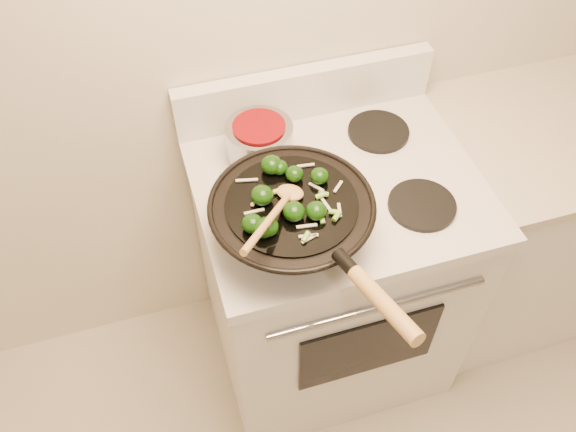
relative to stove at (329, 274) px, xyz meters
name	(u,v)px	position (x,y,z in m)	size (l,w,h in m)	color
stove	(329,274)	(0.00, 0.00, 0.00)	(0.78, 0.67, 1.08)	silver
counter_unit	(526,220)	(0.76, 0.03, -0.01)	(0.86, 0.62, 0.91)	white
wok	(293,219)	(-0.18, -0.16, 0.53)	(0.40, 0.66, 0.21)	black
stirfry	(282,199)	(-0.20, -0.15, 0.60)	(0.27, 0.27, 0.05)	black
wooden_spoon	(278,208)	(-0.22, -0.19, 0.62)	(0.21, 0.26, 0.11)	#AD8144
saucepan	(260,141)	(-0.18, 0.15, 0.52)	(0.19, 0.30, 0.11)	#94969C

